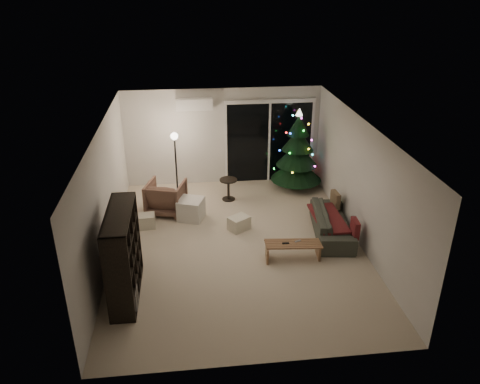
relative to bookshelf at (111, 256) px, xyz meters
The scene contains 18 objects.
room 3.95m from the bookshelf, 46.74° to the left, with size 6.50×7.51×2.60m.
bookshelf is the anchor object (origin of this frame).
media_cabinet 1.14m from the bookshelf, 90.00° to the left, with size 0.42×1.13×0.71m, color black.
stereo 1.05m from the bookshelf, 90.00° to the left, with size 0.36×0.42×0.15m, color black.
armchair 3.15m from the bookshelf, 75.37° to the left, with size 0.81×0.84×0.76m, color brown.
ottoman 3.01m from the bookshelf, 62.90° to the left, with size 0.53×0.53×0.47m, color beige.
cardboard_box_a 2.46m from the bookshelf, 81.56° to the left, with size 0.42×0.32×0.30m, color beige.
cardboard_box_b 3.18m from the bookshelf, 40.46° to the left, with size 0.43×0.32×0.30m, color beige.
side_table 4.23m from the bookshelf, 57.12° to the left, with size 0.43×0.43×0.54m, color black.
floor_lamp 3.92m from the bookshelf, 74.60° to the left, with size 0.26×0.26×1.62m, color black.
sofa 4.61m from the bookshelf, 20.26° to the left, with size 1.85×0.72×0.54m, color #3A3D36.
sofa_throw 4.51m from the bookshelf, 20.70° to the left, with size 0.58×1.33×0.04m, color maroon.
cushion_a 5.08m from the bookshelf, 26.18° to the left, with size 0.11×0.36×0.36m, color brown.
cushion_b 4.66m from the bookshelf, 11.64° to the left, with size 0.11×0.36×0.36m, color maroon.
coffee_table 3.42m from the bookshelf, 13.12° to the left, with size 1.07×0.38×0.34m, color brown, non-canonical shape.
remote_a 3.25m from the bookshelf, 13.73° to the left, with size 0.13×0.04×0.02m, color black.
remote_b 3.50m from the bookshelf, 13.55° to the left, with size 0.13×0.04×0.02m, color slate.
christmas_tree 5.74m from the bookshelf, 44.72° to the left, with size 1.30×1.30×2.09m, color #12391B.
Camera 1 is at (-0.88, -8.18, 5.04)m, focal length 35.00 mm.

